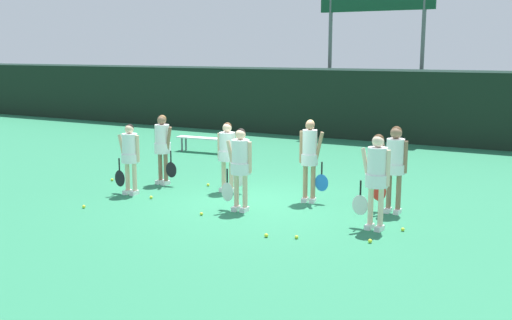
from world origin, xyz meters
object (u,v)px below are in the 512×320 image
tennis_ball_5 (151,197)px  tennis_ball_6 (266,235)px  player_2 (377,173)px  player_3 (163,143)px  player_0 (130,153)px  tennis_ball_9 (201,214)px  bench_courtside (207,140)px  tennis_ball_8 (370,241)px  tennis_ball_3 (84,207)px  tennis_ball_2 (297,237)px  player_4 (227,151)px  player_5 (310,154)px  player_1 (240,162)px  tennis_ball_4 (239,182)px  player_6 (395,161)px  tennis_ball_1 (208,185)px  tennis_ball_0 (403,229)px  scoreboard (376,10)px

tennis_ball_5 → tennis_ball_6: 3.72m
player_2 → player_3: 5.84m
player_0 → tennis_ball_9: (2.41, -0.74, -0.91)m
bench_courtside → player_3: (1.61, -4.38, 0.59)m
tennis_ball_8 → tennis_ball_9: (-3.48, 0.07, -0.00)m
bench_courtside → tennis_ball_3: 7.21m
tennis_ball_2 → tennis_ball_8: tennis_ball_8 is taller
player_2 → tennis_ball_9: 3.53m
tennis_ball_5 → player_0: bearing=168.1°
bench_courtside → tennis_ball_8: (7.49, -6.39, -0.38)m
player_4 → bench_courtside: bearing=124.9°
player_4 → player_5: (2.05, 0.01, 0.10)m
player_1 → tennis_ball_4: size_ratio=24.08×
player_6 → tennis_ball_1: bearing=177.5°
tennis_ball_1 → tennis_ball_4: bearing=53.8°
player_3 → tennis_ball_9: bearing=-30.9°
tennis_ball_6 → tennis_ball_1: bearing=137.0°
tennis_ball_0 → tennis_ball_3: 6.43m
tennis_ball_3 → tennis_ball_9: size_ratio=1.06×
tennis_ball_2 → tennis_ball_1: bearing=143.0°
scoreboard → player_4: (-0.21, -10.03, -3.73)m
tennis_ball_6 → player_6: bearing=60.8°
tennis_ball_1 → tennis_ball_3: (-1.14, -2.96, -0.00)m
player_4 → tennis_ball_5: (-1.12, -1.41, -0.92)m
player_0 → tennis_ball_5: size_ratio=23.35×
tennis_ball_0 → tennis_ball_5: bearing=-177.1°
player_6 → tennis_ball_9: size_ratio=27.06×
player_3 → tennis_ball_6: size_ratio=24.00×
tennis_ball_8 → tennis_ball_4: bearing=145.3°
tennis_ball_6 → tennis_ball_9: size_ratio=1.09×
bench_courtside → player_6: size_ratio=1.20×
player_3 → tennis_ball_4: 2.10m
player_2 → tennis_ball_2: player_2 is taller
bench_courtside → tennis_ball_0: bench_courtside is taller
player_4 → tennis_ball_8: player_4 is taller
player_5 → tennis_ball_6: bearing=-92.0°
player_6 → tennis_ball_6: size_ratio=24.84×
bench_courtside → player_1: 7.25m
player_2 → player_5: 2.27m
tennis_ball_0 → tennis_ball_4: (-4.61, 2.05, 0.00)m
bench_courtside → tennis_ball_2: 9.26m
player_6 → tennis_ball_8: size_ratio=24.55×
tennis_ball_4 → tennis_ball_5: tennis_ball_4 is taller
bench_courtside → player_6: bearing=-35.1°
player_6 → tennis_ball_0: 1.62m
tennis_ball_2 → player_1: bearing=147.5°
player_1 → player_4: 1.73m
bench_courtside → player_2: player_2 is taller
scoreboard → tennis_ball_5: 12.42m
tennis_ball_5 → tennis_ball_8: (5.21, -0.67, 0.00)m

